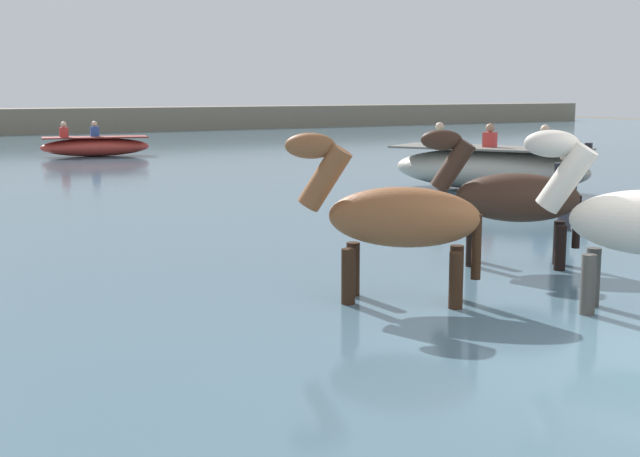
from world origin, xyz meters
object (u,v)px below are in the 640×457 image
Objects in this scene: horse_lead_chestnut at (395,222)px; boat_mid_outer at (490,168)px; boat_far_offshore at (95,146)px; person_onlooker_right at (565,201)px; horse_trailing_dark_bay at (510,202)px.

boat_mid_outer is at bearing 42.19° from horse_lead_chestnut.
horse_lead_chestnut is at bearing -98.83° from boat_far_offshore.
boat_mid_outer reaches higher than person_onlooker_right.
person_onlooker_right is at bearing 30.38° from horse_trailing_dark_bay.
boat_mid_outer is 2.64× the size of person_onlooker_right.
horse_trailing_dark_bay is (2.17, 0.71, -0.03)m from horse_lead_chestnut.
horse_lead_chestnut is 1.02× the size of horse_trailing_dark_bay.
horse_trailing_dark_bay reaches higher than boat_mid_outer.
horse_trailing_dark_bay is at bearing 18.21° from horse_lead_chestnut.
horse_trailing_dark_bay reaches higher than boat_far_offshore.
horse_trailing_dark_bay is 1.23× the size of person_onlooker_right.
boat_far_offshore is 17.73m from person_onlooker_right.
horse_lead_chestnut is 0.60× the size of boat_far_offshore.
boat_mid_outer is at bearing 49.06° from horse_trailing_dark_bay.
boat_far_offshore is 0.80× the size of boat_mid_outer.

